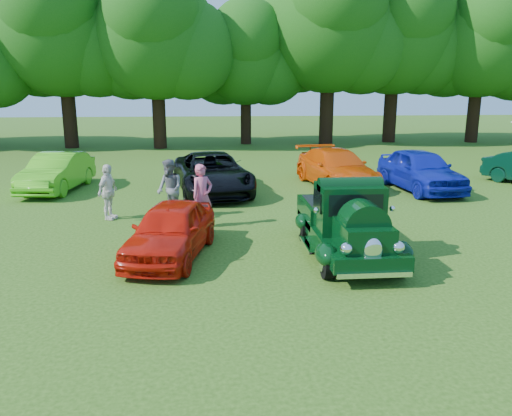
{
  "coord_description": "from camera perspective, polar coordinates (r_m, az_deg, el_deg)",
  "views": [
    {
      "loc": [
        -1.86,
        -10.98,
        3.98
      ],
      "look_at": [
        -0.82,
        0.8,
        1.1
      ],
      "focal_mm": 35.0,
      "sensor_mm": 36.0,
      "label": 1
    }
  ],
  "objects": [
    {
      "name": "back_car_orange",
      "position": [
        20.66,
        9.19,
        4.51
      ],
      "size": [
        2.97,
        5.47,
        1.5
      ],
      "primitive_type": "imported",
      "rotation": [
        0.0,
        0.0,
        0.17
      ],
      "color": "#D84907",
      "rests_on": "ground"
    },
    {
      "name": "tree_line",
      "position": [
        35.2,
        -3.9,
        18.89
      ],
      "size": [
        64.85,
        10.81,
        12.43
      ],
      "color": "black",
      "rests_on": "ground"
    },
    {
      "name": "spectator_pink",
      "position": [
        14.42,
        -6.15,
        1.36
      ],
      "size": [
        0.8,
        0.74,
        1.85
      ],
      "primitive_type": "imported",
      "rotation": [
        0.0,
        0.0,
        0.6
      ],
      "color": "#D45777",
      "rests_on": "ground"
    },
    {
      "name": "spectator_white",
      "position": [
        15.87,
        -16.56,
        1.75
      ],
      "size": [
        0.72,
        1.08,
        1.71
      ],
      "primitive_type": "imported",
      "rotation": [
        0.0,
        0.0,
        1.24
      ],
      "color": "silver",
      "rests_on": "ground"
    },
    {
      "name": "red_convertible",
      "position": [
        12.05,
        -9.71,
        -2.5
      ],
      "size": [
        2.35,
        4.12,
        1.32
      ],
      "primitive_type": "imported",
      "rotation": [
        0.0,
        0.0,
        -0.22
      ],
      "color": "red",
      "rests_on": "ground"
    },
    {
      "name": "back_car_black",
      "position": [
        19.21,
        -5.04,
        3.99
      ],
      "size": [
        3.36,
        5.84,
        1.53
      ],
      "primitive_type": "imported",
      "rotation": [
        0.0,
        0.0,
        0.16
      ],
      "color": "black",
      "rests_on": "ground"
    },
    {
      "name": "back_car_blue",
      "position": [
        20.65,
        18.28,
        4.16
      ],
      "size": [
        2.32,
        4.91,
        1.62
      ],
      "primitive_type": "imported",
      "rotation": [
        0.0,
        0.0,
        0.09
      ],
      "color": "#0E199F",
      "rests_on": "ground"
    },
    {
      "name": "hero_pickup",
      "position": [
        12.21,
        10.24,
        -1.78
      ],
      "size": [
        2.11,
        4.54,
        1.77
      ],
      "color": "black",
      "rests_on": "ground"
    },
    {
      "name": "back_car_lime",
      "position": [
        21.06,
        -21.79,
        3.83
      ],
      "size": [
        2.03,
        4.6,
        1.47
      ],
      "primitive_type": "imported",
      "rotation": [
        0.0,
        0.0,
        -0.11
      ],
      "color": "#46B618",
      "rests_on": "ground"
    },
    {
      "name": "spectator_grey",
      "position": [
        15.55,
        -9.84,
        2.12
      ],
      "size": [
        1.07,
        1.13,
        1.84
      ],
      "primitive_type": "imported",
      "rotation": [
        0.0,
        0.0,
        -1.0
      ],
      "color": "slate",
      "rests_on": "ground"
    },
    {
      "name": "ground",
      "position": [
        11.83,
        4.31,
        -6.02
      ],
      "size": [
        120.0,
        120.0,
        0.0
      ],
      "primitive_type": "plane",
      "color": "#254610",
      "rests_on": "ground"
    }
  ]
}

